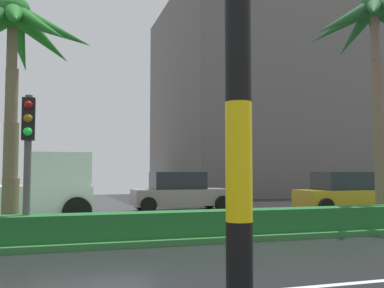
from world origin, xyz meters
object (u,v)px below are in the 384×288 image
palm_tree_centre_left (14,40)px  traffic_signal_median_right (28,140)px  car_in_traffic_third (180,192)px  car_in_traffic_fourth (346,193)px  palm_tree_centre (375,33)px

palm_tree_centre_left → traffic_signal_median_right: bearing=-71.7°
palm_tree_centre_left → traffic_signal_median_right: palm_tree_centre_left is taller
traffic_signal_median_right → palm_tree_centre_left: bearing=108.3°
palm_tree_centre_left → car_in_traffic_third: 10.32m
palm_tree_centre_left → car_in_traffic_fourth: bearing=16.9°
traffic_signal_median_right → car_in_traffic_third: (5.89, 8.35, -1.61)m
palm_tree_centre → car_in_traffic_fourth: bearing=67.4°
palm_tree_centre_left → palm_tree_centre: palm_tree_centre is taller
palm_tree_centre → car_in_traffic_fourth: (1.66, 3.99, -5.60)m
traffic_signal_median_right → palm_tree_centre: bearing=7.7°
palm_tree_centre_left → palm_tree_centre: size_ratio=0.81×
palm_tree_centre → car_in_traffic_third: bearing=125.5°
palm_tree_centre → traffic_signal_median_right: palm_tree_centre is taller
traffic_signal_median_right → car_in_traffic_third: 10.35m
car_in_traffic_fourth → palm_tree_centre: bearing=-112.6°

